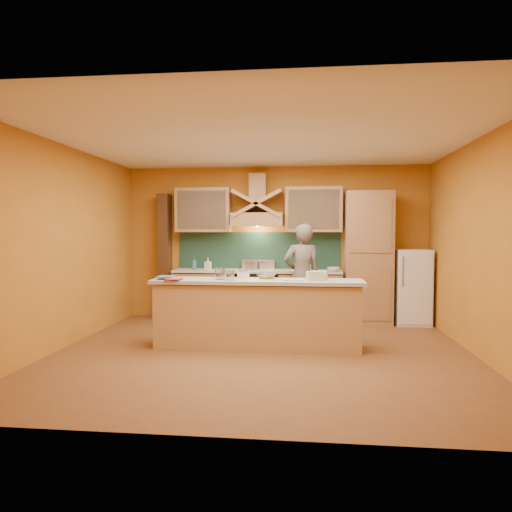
# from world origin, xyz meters

# --- Properties ---
(floor) EXTENTS (5.50, 5.00, 0.01)m
(floor) POSITION_xyz_m (0.00, 0.00, 0.00)
(floor) COLOR brown
(floor) RESTS_ON ground
(ceiling) EXTENTS (5.50, 5.00, 0.01)m
(ceiling) POSITION_xyz_m (0.00, 0.00, 2.80)
(ceiling) COLOR white
(ceiling) RESTS_ON wall_back
(wall_back) EXTENTS (5.50, 0.02, 2.80)m
(wall_back) POSITION_xyz_m (0.00, 2.50, 1.40)
(wall_back) COLOR #BF7725
(wall_back) RESTS_ON floor
(wall_front) EXTENTS (5.50, 0.02, 2.80)m
(wall_front) POSITION_xyz_m (0.00, -2.50, 1.40)
(wall_front) COLOR #BF7725
(wall_front) RESTS_ON floor
(wall_left) EXTENTS (0.02, 5.00, 2.80)m
(wall_left) POSITION_xyz_m (-2.75, 0.00, 1.40)
(wall_left) COLOR #BF7725
(wall_left) RESTS_ON floor
(wall_right) EXTENTS (0.02, 5.00, 2.80)m
(wall_right) POSITION_xyz_m (2.75, 0.00, 1.40)
(wall_right) COLOR #BF7725
(wall_right) RESTS_ON floor
(base_cabinet_left) EXTENTS (1.10, 0.60, 0.86)m
(base_cabinet_left) POSITION_xyz_m (-1.25, 2.20, 0.43)
(base_cabinet_left) COLOR #A8784D
(base_cabinet_left) RESTS_ON floor
(base_cabinet_right) EXTENTS (1.10, 0.60, 0.86)m
(base_cabinet_right) POSITION_xyz_m (0.65, 2.20, 0.43)
(base_cabinet_right) COLOR #A8784D
(base_cabinet_right) RESTS_ON floor
(counter_top) EXTENTS (3.00, 0.62, 0.04)m
(counter_top) POSITION_xyz_m (-0.30, 2.20, 0.90)
(counter_top) COLOR beige
(counter_top) RESTS_ON base_cabinet_left
(stove) EXTENTS (0.60, 0.58, 0.90)m
(stove) POSITION_xyz_m (-0.30, 2.20, 0.45)
(stove) COLOR black
(stove) RESTS_ON floor
(backsplash) EXTENTS (3.00, 0.03, 0.70)m
(backsplash) POSITION_xyz_m (-0.30, 2.48, 1.25)
(backsplash) COLOR #18362D
(backsplash) RESTS_ON wall_back
(range_hood) EXTENTS (0.92, 0.50, 0.24)m
(range_hood) POSITION_xyz_m (-0.30, 2.25, 1.82)
(range_hood) COLOR #A8784D
(range_hood) RESTS_ON wall_back
(hood_chimney) EXTENTS (0.30, 0.30, 0.50)m
(hood_chimney) POSITION_xyz_m (-0.30, 2.35, 2.40)
(hood_chimney) COLOR #A8784D
(hood_chimney) RESTS_ON wall_back
(upper_cabinet_left) EXTENTS (1.00, 0.35, 0.80)m
(upper_cabinet_left) POSITION_xyz_m (-1.30, 2.33, 2.00)
(upper_cabinet_left) COLOR #A8784D
(upper_cabinet_left) RESTS_ON wall_back
(upper_cabinet_right) EXTENTS (1.00, 0.35, 0.80)m
(upper_cabinet_right) POSITION_xyz_m (0.70, 2.33, 2.00)
(upper_cabinet_right) COLOR #A8784D
(upper_cabinet_right) RESTS_ON wall_back
(pantry_column) EXTENTS (0.80, 0.60, 2.30)m
(pantry_column) POSITION_xyz_m (1.65, 2.20, 1.15)
(pantry_column) COLOR #A8784D
(pantry_column) RESTS_ON floor
(fridge) EXTENTS (0.58, 0.60, 1.30)m
(fridge) POSITION_xyz_m (2.40, 2.20, 0.65)
(fridge) COLOR white
(fridge) RESTS_ON floor
(trim_column_left) EXTENTS (0.20, 0.30, 2.30)m
(trim_column_left) POSITION_xyz_m (-2.05, 2.35, 1.15)
(trim_column_left) COLOR #472816
(trim_column_left) RESTS_ON floor
(island_body) EXTENTS (2.80, 0.55, 0.88)m
(island_body) POSITION_xyz_m (-0.10, 0.30, 0.44)
(island_body) COLOR tan
(island_body) RESTS_ON floor
(island_top) EXTENTS (2.90, 0.62, 0.05)m
(island_top) POSITION_xyz_m (-0.10, 0.30, 0.92)
(island_top) COLOR beige
(island_top) RESTS_ON island_body
(person) EXTENTS (0.72, 0.56, 1.74)m
(person) POSITION_xyz_m (0.50, 1.75, 0.87)
(person) COLOR #70665B
(person) RESTS_ON floor
(pot_large) EXTENTS (0.24, 0.24, 0.16)m
(pot_large) POSITION_xyz_m (-0.40, 2.20, 0.98)
(pot_large) COLOR #B5B4BB
(pot_large) RESTS_ON stove
(pot_small) EXTENTS (0.23, 0.23, 0.15)m
(pot_small) POSITION_xyz_m (-0.24, 2.37, 0.97)
(pot_small) COLOR silver
(pot_small) RESTS_ON stove
(soap_bottle_a) EXTENTS (0.12, 0.13, 0.22)m
(soap_bottle_a) POSITION_xyz_m (-1.19, 2.16, 1.03)
(soap_bottle_a) COLOR beige
(soap_bottle_a) RESTS_ON counter_top
(soap_bottle_b) EXTENTS (0.11, 0.11, 0.22)m
(soap_bottle_b) POSITION_xyz_m (-1.44, 2.15, 1.03)
(soap_bottle_b) COLOR #33608E
(soap_bottle_b) RESTS_ON counter_top
(bowl_back) EXTENTS (0.26, 0.26, 0.07)m
(bowl_back) POSITION_xyz_m (1.05, 2.06, 0.95)
(bowl_back) COLOR silver
(bowl_back) RESTS_ON counter_top
(dish_rack) EXTENTS (0.34, 0.29, 0.11)m
(dish_rack) POSITION_xyz_m (0.49, 2.27, 0.97)
(dish_rack) COLOR silver
(dish_rack) RESTS_ON counter_top
(book_lower) EXTENTS (0.21, 0.28, 0.03)m
(book_lower) POSITION_xyz_m (-1.32, 0.10, 0.96)
(book_lower) COLOR #B74144
(book_lower) RESTS_ON island_top
(book_upper) EXTENTS (0.21, 0.28, 0.02)m
(book_upper) POSITION_xyz_m (-1.48, 0.23, 0.98)
(book_upper) COLOR #39687F
(book_upper) RESTS_ON island_top
(jar_large) EXTENTS (0.18, 0.18, 0.17)m
(jar_large) POSITION_xyz_m (-0.62, 0.28, 1.03)
(jar_large) COLOR silver
(jar_large) RESTS_ON island_top
(jar_small) EXTENTS (0.16, 0.16, 0.13)m
(jar_small) POSITION_xyz_m (-0.47, 0.19, 1.01)
(jar_small) COLOR white
(jar_small) RESTS_ON island_top
(kitchen_scale) EXTENTS (0.16, 0.16, 0.10)m
(kitchen_scale) POSITION_xyz_m (-0.31, 0.41, 1.00)
(kitchen_scale) COLOR white
(kitchen_scale) RESTS_ON island_top
(mixing_bowl) EXTENTS (0.32, 0.32, 0.06)m
(mixing_bowl) POSITION_xyz_m (0.02, 0.45, 0.98)
(mixing_bowl) COLOR white
(mixing_bowl) RESTS_ON island_top
(cloth) EXTENTS (0.26, 0.20, 0.02)m
(cloth) POSITION_xyz_m (0.41, 0.25, 0.95)
(cloth) COLOR beige
(cloth) RESTS_ON island_top
(grocery_bag_a) EXTENTS (0.23, 0.20, 0.12)m
(grocery_bag_a) POSITION_xyz_m (0.68, 0.26, 1.01)
(grocery_bag_a) COLOR beige
(grocery_bag_a) RESTS_ON island_top
(grocery_bag_b) EXTENTS (0.22, 0.19, 0.12)m
(grocery_bag_b) POSITION_xyz_m (0.76, 0.35, 1.01)
(grocery_bag_b) COLOR beige
(grocery_bag_b) RESTS_ON island_top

